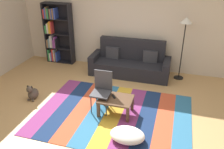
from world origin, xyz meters
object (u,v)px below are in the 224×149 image
at_px(bookshelf, 56,34).
at_px(coffee_table, 116,101).
at_px(pouf, 127,135).
at_px(standing_lamp, 185,29).
at_px(couch, 130,63).
at_px(folding_chair, 102,88).
at_px(dog, 33,93).
at_px(tv_remote, 114,96).

relative_size(bookshelf, coffee_table, 2.66).
distance_m(pouf, standing_lamp, 3.30).
relative_size(couch, folding_chair, 2.51).
height_order(couch, folding_chair, couch).
bearing_deg(folding_chair, dog, -155.85).
bearing_deg(bookshelf, dog, -76.48).
bearing_deg(standing_lamp, bookshelf, 177.56).
height_order(couch, standing_lamp, standing_lamp).
bearing_deg(dog, standing_lamp, 32.82).
bearing_deg(coffee_table, bookshelf, 138.46).
distance_m(couch, pouf, 2.86).
bearing_deg(couch, bookshelf, 173.48).
bearing_deg(folding_chair, coffee_table, 4.38).
xyz_separation_m(bookshelf, coffee_table, (2.62, -2.32, -0.61)).
height_order(pouf, dog, dog).
relative_size(standing_lamp, folding_chair, 1.91).
relative_size(pouf, dog, 1.63).
distance_m(bookshelf, standing_lamp, 3.91).
bearing_deg(dog, tv_remote, 0.95).
relative_size(tv_remote, folding_chair, 0.17).
xyz_separation_m(bookshelf, dog, (0.55, -2.31, -0.77)).
xyz_separation_m(couch, bookshelf, (-2.49, 0.28, 0.59)).
bearing_deg(tv_remote, bookshelf, 106.96).
bearing_deg(coffee_table, standing_lamp, 59.81).
distance_m(couch, dog, 2.80).
height_order(bookshelf, standing_lamp, bookshelf).
distance_m(couch, coffee_table, 2.04).
bearing_deg(coffee_table, tv_remote, 141.74).
xyz_separation_m(couch, pouf, (0.57, -2.80, -0.22)).
height_order(couch, dog, couch).
relative_size(couch, standing_lamp, 1.32).
height_order(couch, pouf, couch).
relative_size(dog, standing_lamp, 0.23).
distance_m(couch, folding_chair, 1.96).
distance_m(standing_lamp, tv_remote, 2.70).
bearing_deg(tv_remote, dog, 149.52).
height_order(dog, standing_lamp, standing_lamp).
height_order(couch, tv_remote, couch).
distance_m(coffee_table, pouf, 0.90).
xyz_separation_m(pouf, dog, (-2.50, 0.77, 0.04)).
xyz_separation_m(couch, standing_lamp, (1.39, 0.12, 1.10)).
bearing_deg(dog, folding_chair, 2.91).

